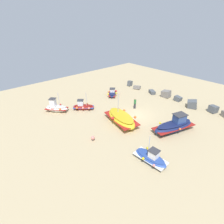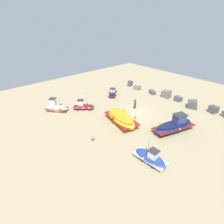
# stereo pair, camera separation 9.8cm
# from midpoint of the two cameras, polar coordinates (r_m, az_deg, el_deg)

# --- Properties ---
(ground_plane) EXTENTS (45.11, 45.11, 0.00)m
(ground_plane) POSITION_cam_midpoint_polar(r_m,az_deg,el_deg) (24.80, 7.41, -1.19)
(ground_plane) COLOR tan
(fishing_boat_0) EXTENTS (2.79, 3.01, 2.64)m
(fishing_boat_0) POSITION_cam_midpoint_polar(r_m,az_deg,el_deg) (26.50, -9.24, 1.79)
(fishing_boat_0) COLOR maroon
(fishing_boat_0) RESTS_ON ground_plane
(fishing_boat_1) EXTENTS (3.26, 5.60, 2.12)m
(fishing_boat_1) POSITION_cam_midpoint_polar(r_m,az_deg,el_deg) (22.36, 18.96, -4.12)
(fishing_boat_1) COLOR navy
(fishing_boat_1) RESTS_ON ground_plane
(fishing_boat_2) EXTENTS (3.37, 1.72, 2.77)m
(fishing_boat_2) POSITION_cam_midpoint_polar(r_m,az_deg,el_deg) (17.54, 12.00, -13.90)
(fishing_boat_2) COLOR #2D4C9E
(fishing_boat_2) RESTS_ON ground_plane
(fishing_boat_3) EXTENTS (2.96, 2.99, 1.20)m
(fishing_boat_3) POSITION_cam_midpoint_polar(r_m,az_deg,el_deg) (30.98, 0.02, 6.02)
(fishing_boat_3) COLOR navy
(fishing_boat_3) RESTS_ON ground_plane
(fishing_boat_4) EXTENTS (5.62, 3.31, 3.85)m
(fishing_boat_4) POSITION_cam_midpoint_polar(r_m,az_deg,el_deg) (22.73, 2.82, -2.01)
(fishing_boat_4) COLOR gold
(fishing_boat_4) RESTS_ON ground_plane
(fishing_boat_5) EXTENTS (3.23, 3.01, 2.84)m
(fishing_boat_5) POSITION_cam_midpoint_polar(r_m,az_deg,el_deg) (26.73, -17.36, 1.37)
(fishing_boat_5) COLOR white
(fishing_boat_5) RESTS_ON ground_plane
(person_walking) EXTENTS (0.32, 0.32, 1.64)m
(person_walking) POSITION_cam_midpoint_polar(r_m,az_deg,el_deg) (26.33, 7.18, 2.94)
(person_walking) COLOR #2D2D38
(person_walking) RESTS_ON ground_plane
(breakwater_rocks) EXTENTS (18.61, 2.49, 1.28)m
(breakwater_rocks) POSITION_cam_midpoint_polar(r_m,az_deg,el_deg) (30.45, 20.08, 3.95)
(breakwater_rocks) COLOR #4C5156
(breakwater_rocks) RESTS_ON ground_plane
(mooring_buoy_0) EXTENTS (0.42, 0.42, 0.58)m
(mooring_buoy_0) POSITION_cam_midpoint_polar(r_m,az_deg,el_deg) (19.83, -6.26, -8.13)
(mooring_buoy_0) COLOR #3F3F42
(mooring_buoy_0) RESTS_ON ground_plane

